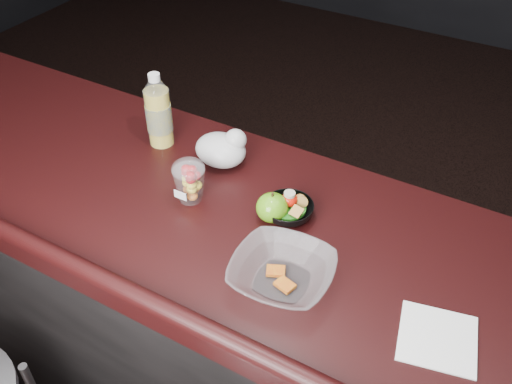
{
  "coord_description": "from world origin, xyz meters",
  "views": [
    {
      "loc": [
        0.59,
        -0.64,
        2.03
      ],
      "look_at": [
        0.04,
        0.33,
        1.1
      ],
      "focal_mm": 40.0,
      "sensor_mm": 36.0,
      "label": 1
    }
  ],
  "objects_px": {
    "green_apple": "(272,208)",
    "lemonade_bottle": "(159,115)",
    "takeout_bowl": "(282,273)",
    "fruit_cup": "(189,180)",
    "snack_bowl": "(288,209)"
  },
  "relations": [
    {
      "from": "green_apple",
      "to": "lemonade_bottle",
      "type": "bearing_deg",
      "value": 163.32
    },
    {
      "from": "snack_bowl",
      "to": "takeout_bowl",
      "type": "bearing_deg",
      "value": -66.27
    },
    {
      "from": "fruit_cup",
      "to": "takeout_bowl",
      "type": "bearing_deg",
      "value": -21.58
    },
    {
      "from": "snack_bowl",
      "to": "takeout_bowl",
      "type": "distance_m",
      "value": 0.23
    },
    {
      "from": "fruit_cup",
      "to": "green_apple",
      "type": "relative_size",
      "value": 1.45
    },
    {
      "from": "green_apple",
      "to": "takeout_bowl",
      "type": "distance_m",
      "value": 0.22
    },
    {
      "from": "takeout_bowl",
      "to": "green_apple",
      "type": "bearing_deg",
      "value": 124.55
    },
    {
      "from": "fruit_cup",
      "to": "snack_bowl",
      "type": "relative_size",
      "value": 0.95
    },
    {
      "from": "lemonade_bottle",
      "to": "takeout_bowl",
      "type": "relative_size",
      "value": 0.91
    },
    {
      "from": "fruit_cup",
      "to": "snack_bowl",
      "type": "bearing_deg",
      "value": 14.29
    },
    {
      "from": "fruit_cup",
      "to": "green_apple",
      "type": "bearing_deg",
      "value": 9.44
    },
    {
      "from": "snack_bowl",
      "to": "fruit_cup",
      "type": "bearing_deg",
      "value": -165.71
    },
    {
      "from": "green_apple",
      "to": "takeout_bowl",
      "type": "relative_size",
      "value": 0.34
    },
    {
      "from": "takeout_bowl",
      "to": "fruit_cup",
      "type": "bearing_deg",
      "value": 158.42
    },
    {
      "from": "lemonade_bottle",
      "to": "green_apple",
      "type": "relative_size",
      "value": 2.68
    }
  ]
}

